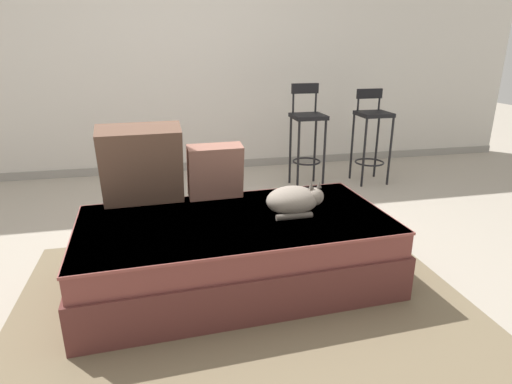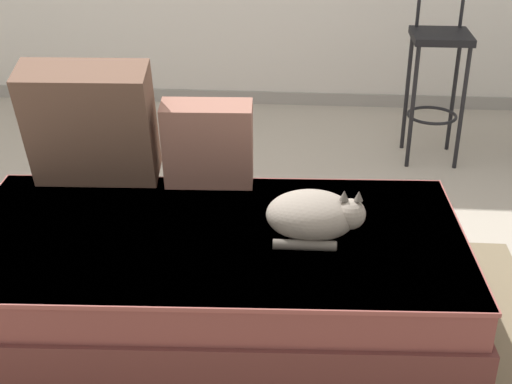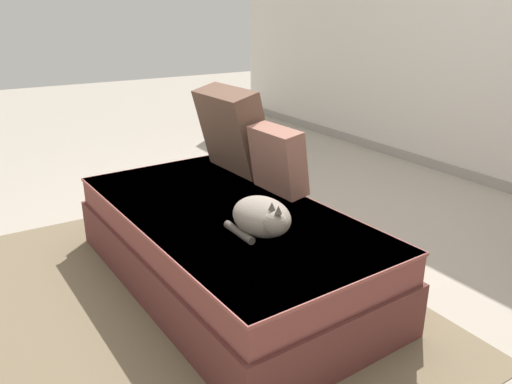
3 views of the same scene
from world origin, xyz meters
The scene contains 7 objects.
ground_plane centered at (0.00, 0.00, 0.00)m, with size 16.00×16.00×0.00m, color #A89E8E.
wall_baseboard_trim centered at (0.00, 2.20, 0.04)m, with size 8.00×0.02×0.09m, color gray.
area_rug centered at (0.00, -0.70, 0.00)m, with size 2.56×2.06×0.01m, color #75664C.
couch centered at (0.00, -0.40, 0.22)m, with size 1.90×1.04×0.43m.
throw_pillow_corner centered at (-0.53, -0.05, 0.69)m, with size 0.51×0.32×0.53m.
throw_pillow_middle centered at (-0.06, -0.02, 0.61)m, with size 0.36×0.20×0.37m.
cat centered at (0.37, -0.40, 0.51)m, with size 0.35×0.25×0.20m.
Camera 3 is at (2.11, -1.52, 1.41)m, focal length 35.00 mm.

